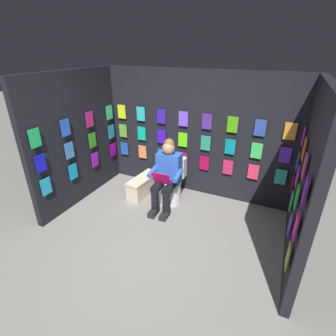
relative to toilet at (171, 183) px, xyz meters
The scene contains 7 objects.
ground_plane 1.62m from the toilet, 98.46° to the left, with size 30.00×30.00×0.00m, color gray.
display_wall_back 0.96m from the toilet, 114.12° to the right, with size 3.50×0.14×2.21m.
display_wall_left 2.20m from the toilet, 164.52° to the left, with size 0.14×2.04×2.21m.
display_wall_right 1.79m from the toilet, 19.92° to the left, with size 0.14×2.04×2.21m.
toilet is the anchor object (origin of this frame).
person_reading 0.35m from the toilet, 92.78° to the left, with size 0.54×0.70×1.19m.
comic_longbox_near 0.58m from the toilet, ahead, with size 0.34×0.76×0.34m.
Camera 1 is at (-1.40, 2.07, 2.52)m, focal length 27.45 mm.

